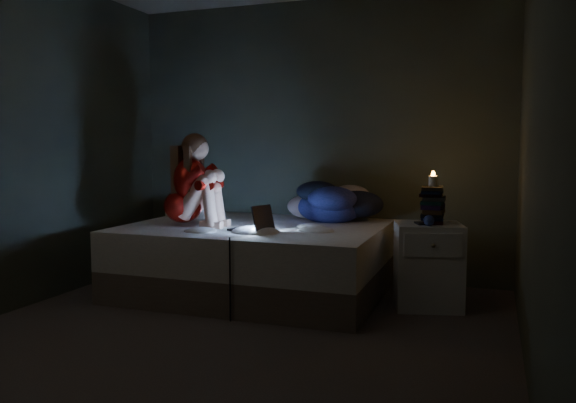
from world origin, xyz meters
The scene contains 14 objects.
floor centered at (0.00, 0.00, -0.01)m, with size 3.60×3.80×0.02m, color #3F3837.
wall_back centered at (0.00, 1.91, 1.30)m, with size 3.60×0.02×2.60m, color #2F332A.
wall_left centered at (-1.81, 0.00, 1.30)m, with size 0.02×3.80×2.60m, color #2F332A.
wall_right centered at (1.81, 0.00, 1.30)m, with size 0.02×3.80×2.60m, color #2F332A.
bed centered at (-0.28, 1.10, 0.29)m, with size 2.11×1.58×0.58m, color #B7B5B0, non-canonical shape.
pillow centered at (-1.09, 1.46, 0.64)m, with size 0.40×0.29×0.12m, color white.
woman centered at (-0.84, 0.87, 0.97)m, with size 0.48×0.31×0.77m, color #A91009, non-canonical shape.
laptop centered at (-0.18, 0.76, 0.69)m, with size 0.31×0.22×0.22m, color black, non-canonical shape.
clothes_pile centered at (0.24, 1.56, 0.77)m, with size 0.62×0.49×0.37m, color navy, non-canonical shape.
nightstand centered at (1.15, 1.14, 0.33)m, with size 0.49×0.44×0.65m, color silver.
book_stack centered at (1.17, 1.17, 0.80)m, with size 0.19×0.25×0.29m, color black, non-canonical shape.
candle centered at (1.17, 1.17, 0.98)m, with size 0.07×0.07×0.08m, color beige.
phone centered at (1.08, 1.10, 0.66)m, with size 0.07×0.14×0.01m, color black.
blue_orb centered at (1.13, 1.00, 0.69)m, with size 0.08×0.08×0.08m, color navy.
Camera 1 is at (1.60, -3.33, 1.24)m, focal length 35.84 mm.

